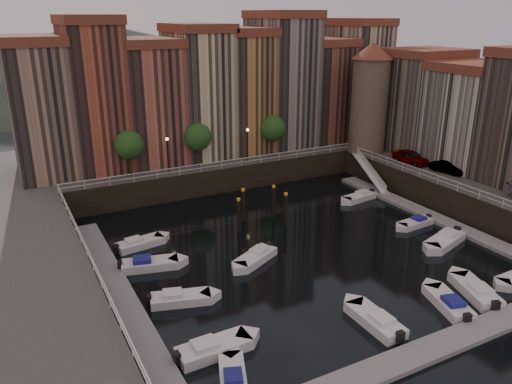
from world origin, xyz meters
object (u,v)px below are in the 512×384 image
corner_tower (370,96)px  car_a (410,158)px  boat_left_0 (212,349)px  boat_left_3 (149,264)px  boat_left_2 (179,298)px  gangway (370,171)px  car_b (448,168)px  mooring_pilings (260,208)px

corner_tower → car_a: size_ratio=2.93×
boat_left_0 → boat_left_3: size_ratio=1.00×
corner_tower → boat_left_3: 36.67m
corner_tower → boat_left_0: (-32.71, -25.29, -9.81)m
boat_left_2 → car_a: 35.54m
boat_left_0 → car_a: (33.57, 18.12, 3.41)m
corner_tower → gangway: corner_tower is taller
boat_left_0 → boat_left_2: boat_left_0 is taller
gangway → boat_left_2: bearing=-154.3°
gangway → car_b: bearing=-58.0°
corner_tower → car_b: (1.81, -12.03, -6.54)m
corner_tower → car_a: (0.87, -7.18, -6.39)m
mooring_pilings → car_b: bearing=-9.0°
corner_tower → mooring_pilings: 23.60m
boat_left_0 → car_b: bearing=19.4°
mooring_pilings → car_a: (21.15, 1.34, 2.15)m
boat_left_0 → car_b: size_ratio=1.28×
mooring_pilings → boat_left_2: (-12.28, -10.23, -1.29)m
gangway → corner_tower: bearing=57.2°
boat_left_3 → car_a: 34.49m
gangway → mooring_pilings: 17.84m
boat_left_3 → car_b: (34.84, 0.50, 3.27)m
boat_left_3 → car_b: bearing=14.9°
mooring_pilings → boat_left_3: 13.43m
boat_left_3 → car_a: size_ratio=1.07×
corner_tower → car_a: corner_tower is taller
corner_tower → mooring_pilings: corner_tower is taller
corner_tower → mooring_pilings: bearing=-157.2°
boat_left_2 → car_a: car_a is taller
corner_tower → gangway: 9.86m
boat_left_2 → boat_left_0: bearing=-74.7°
boat_left_3 → gangway: bearing=29.0°
mooring_pilings → gangway: bearing=13.0°
boat_left_0 → boat_left_2: 6.55m
boat_left_2 → car_a: bearing=35.7°
boat_left_3 → boat_left_0: bearing=-74.4°
mooring_pilings → boat_left_0: size_ratio=1.04×
boat_left_0 → car_a: bearing=26.7°
boat_left_2 → boat_left_3: boat_left_3 is taller
gangway → car_a: car_a is taller
mooring_pilings → boat_left_3: bearing=-162.5°
corner_tower → boat_left_3: bearing=-159.2°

